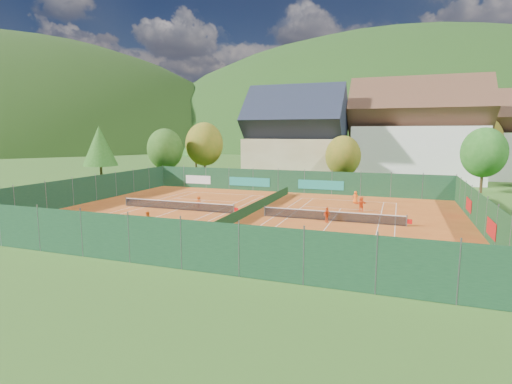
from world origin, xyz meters
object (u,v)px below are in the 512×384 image
(player_right_near, at_px, (327,215))
(player_right_far_a, at_px, (355,197))
(hotel_block_b, at_px, (501,141))
(player_right_far_b, at_px, (361,204))
(chalet, at_px, (295,141))
(player_left_far, at_px, (199,202))
(player_left_mid, at_px, (148,221))
(player_left_near, at_px, (77,220))
(hotel_block_a, at_px, (416,136))
(ball_hopper, at_px, (369,250))

(player_right_near, xyz_separation_m, player_right_far_a, (1.37, 10.94, 0.02))
(hotel_block_b, xyz_separation_m, player_right_far_b, (-19.89, -38.41, -5.86))
(chalet, bearing_deg, player_left_far, -96.73)
(player_left_mid, distance_m, player_left_far, 10.00)
(chalet, distance_m, player_right_far_a, 23.87)
(player_left_far, bearing_deg, player_left_near, 62.54)
(hotel_block_a, distance_m, player_right_far_a, 27.47)
(hotel_block_a, distance_m, player_right_far_b, 31.67)
(player_right_near, bearing_deg, player_right_far_a, 23.71)
(hotel_block_a, distance_m, player_left_mid, 49.86)
(chalet, distance_m, hotel_block_b, 35.85)
(player_right_far_a, relative_size, player_right_far_b, 0.93)
(chalet, relative_size, player_left_mid, 10.67)
(chalet, bearing_deg, hotel_block_b, 22.99)
(hotel_block_b, xyz_separation_m, player_right_near, (-22.31, -44.67, -5.93))
(chalet, xyz_separation_m, hotel_block_b, (33.00, 14.00, -0.01))
(hotel_block_a, distance_m, player_left_near, 54.01)
(player_left_near, distance_m, player_right_near, 21.60)
(player_left_mid, xyz_separation_m, player_right_far_b, (15.88, 13.96, 0.00))
(hotel_block_b, bearing_deg, player_left_near, -127.95)
(ball_hopper, xyz_separation_m, player_right_far_b, (-1.90, 15.87, 0.21))
(ball_hopper, distance_m, player_right_far_a, 20.76)
(player_left_mid, relative_size, player_right_near, 1.10)
(player_left_near, bearing_deg, player_right_far_a, 2.88)
(player_right_near, bearing_deg, player_left_mid, 150.62)
(player_right_far_a, bearing_deg, player_left_far, 28.17)
(player_left_mid, height_order, player_right_far_a, player_left_mid)
(ball_hopper, xyz_separation_m, player_left_near, (-23.93, 0.53, 0.11))
(player_right_far_a, bearing_deg, player_right_near, 81.71)
(player_left_near, xyz_separation_m, player_right_far_b, (22.03, 15.34, 0.10))
(hotel_block_b, distance_m, player_left_far, 56.15)
(player_left_near, relative_size, player_right_far_b, 0.87)
(ball_hopper, bearing_deg, player_right_near, 114.24)
(player_left_near, xyz_separation_m, player_right_far_a, (20.98, 20.01, 0.04))
(player_right_near, xyz_separation_m, player_right_far_b, (2.42, 6.27, 0.08))
(player_left_mid, bearing_deg, player_right_far_b, 32.04)
(player_left_mid, height_order, player_left_far, player_left_mid)
(chalet, distance_m, player_right_near, 33.02)
(player_left_far, bearing_deg, hotel_block_a, -124.38)
(hotel_block_b, bearing_deg, player_right_far_b, -117.38)
(chalet, height_order, hotel_block_b, chalet)
(hotel_block_a, bearing_deg, hotel_block_b, 29.74)
(player_left_mid, bearing_deg, hotel_block_b, 46.38)
(player_left_mid, distance_m, player_right_near, 15.50)
(hotel_block_b, bearing_deg, player_left_mid, -124.33)
(hotel_block_a, xyz_separation_m, player_left_far, (-22.35, -34.38, -6.74))
(player_right_far_a, bearing_deg, player_right_far_b, 101.47)
(chalet, xyz_separation_m, player_left_near, (-8.92, -39.74, -5.96))
(player_right_near, relative_size, player_right_far_b, 0.90)
(player_left_near, distance_m, player_left_far, 12.65)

